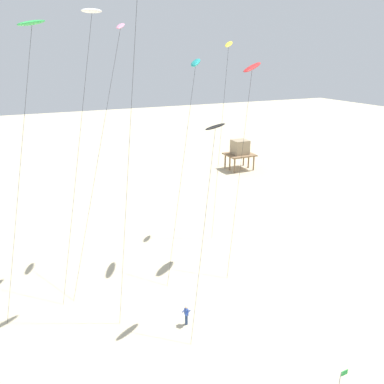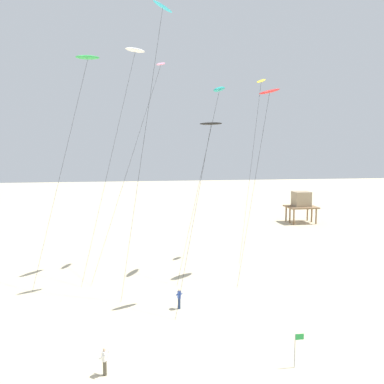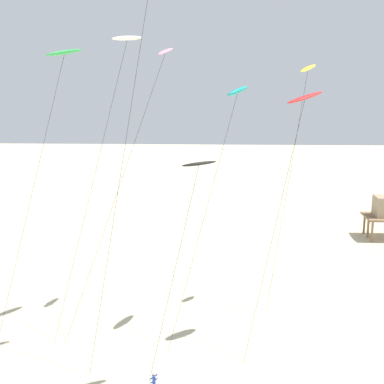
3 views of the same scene
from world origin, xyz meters
name	(u,v)px [view 2 (image 2 of 3)]	position (x,y,z in m)	size (l,w,h in m)	color
ground_plane	(148,346)	(0.00, 0.00, 0.00)	(260.00, 260.00, 0.00)	beige
kite_yellow	(261,85)	(14.19, 20.86, 20.21)	(4.09, 4.01, 21.19)	yellow
kite_black	(211,127)	(5.52, 7.03, 14.72)	(4.54, 4.10, 15.17)	black
kite_red	(269,92)	(12.94, 14.18, 18.52)	(5.87, 5.47, 19.21)	red
kite_cyan	(161,17)	(1.97, 11.92, 24.57)	(5.14, 4.83, 25.92)	#33BFE0
kite_teal	(219,90)	(8.21, 16.13, 18.92)	(6.22, 6.49, 19.61)	teal
kite_pink	(160,67)	(2.36, 19.55, 21.68)	(8.16, 8.39, 22.51)	pink
kite_green	(88,59)	(-4.98, 16.53, 21.71)	(6.41, 6.55, 22.36)	green
kite_white	(135,52)	(-0.33, 17.61, 22.76)	(6.74, 6.72, 23.31)	white
kite_flyer_nearest	(105,360)	(-2.61, -3.04, 0.89)	(0.69, 0.70, 1.67)	#4C4738
kite_flyer_middle	(179,298)	(2.77, 5.87, 0.89)	(0.57, 0.60, 1.67)	navy
stilt_house	(301,201)	(28.17, 40.12, 3.71)	(5.00, 4.29, 5.42)	#846647
marker_flag	(297,344)	(8.66, -3.90, 1.49)	(0.56, 0.05, 2.10)	gray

